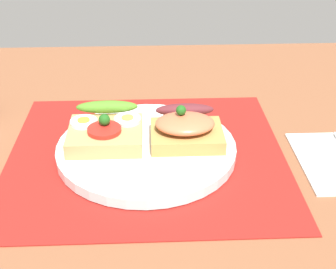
{
  "coord_description": "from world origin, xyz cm",
  "views": [
    {
      "loc": [
        0.59,
        -55.41,
        35.75
      ],
      "look_at": [
        3.0,
        0.0,
        3.27
      ],
      "focal_mm": 50.22,
      "sensor_mm": 36.0,
      "label": 1
    }
  ],
  "objects": [
    {
      "name": "ground_plane",
      "position": [
        0.0,
        0.0,
        -1.6
      ],
      "size": [
        120.0,
        90.0,
        3.2
      ],
      "primitive_type": "cube",
      "color": "brown"
    },
    {
      "name": "placemat",
      "position": [
        0.0,
        0.0,
        0.15
      ],
      "size": [
        38.34,
        35.01,
        0.3
      ],
      "primitive_type": "cube",
      "color": "maroon",
      "rests_on": "ground_plane"
    },
    {
      "name": "plate",
      "position": [
        0.0,
        0.0,
        1.04
      ],
      "size": [
        24.8,
        24.8,
        1.47
      ],
      "primitive_type": "cylinder",
      "color": "white",
      "rests_on": "placemat"
    },
    {
      "name": "sandwich_egg_tomato",
      "position": [
        -5.63,
        1.54,
        3.3
      ],
      "size": [
        10.15,
        10.4,
        4.36
      ],
      "color": "tan",
      "rests_on": "plate"
    },
    {
      "name": "sandwich_salmon",
      "position": [
        5.52,
        1.02,
        3.68
      ],
      "size": [
        9.92,
        9.19,
        5.32
      ],
      "color": "#A68543",
      "rests_on": "plate"
    }
  ]
}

